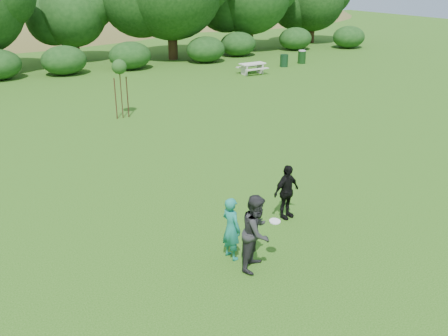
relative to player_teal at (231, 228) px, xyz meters
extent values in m
plane|color=#19470C|center=(1.55, -0.03, -0.82)|extent=(120.00, 120.00, 0.00)
imported|color=#1B7A6D|center=(0.00, 0.00, 0.00)|extent=(0.48, 0.65, 1.65)
imported|color=#29282B|center=(0.30, -0.68, 0.13)|extent=(1.18, 1.14, 1.92)
imported|color=black|center=(2.52, 1.07, -0.01)|extent=(1.01, 0.56, 1.63)
cylinder|color=#13361E|center=(17.24, 20.69, -0.37)|extent=(0.60, 0.60, 0.90)
cylinder|color=white|center=(0.66, -0.90, 0.43)|extent=(0.27, 0.27, 0.05)
cylinder|color=#392216|center=(2.07, 13.60, 0.43)|extent=(0.05, 0.05, 2.50)
sphere|color=#254E1B|center=(2.07, 13.60, 1.68)|extent=(0.70, 0.70, 0.70)
cylinder|color=#3E2618|center=(1.77, 13.60, 0.18)|extent=(0.06, 0.06, 2.00)
cylinder|color=#342014|center=(2.37, 13.60, 0.18)|extent=(0.06, 0.06, 2.00)
cube|color=silver|center=(13.62, 19.52, -0.10)|extent=(1.80, 0.75, 0.08)
cube|color=#BAB6AD|center=(12.97, 19.52, -0.48)|extent=(0.10, 0.70, 0.68)
cube|color=beige|center=(14.27, 19.52, -0.48)|extent=(0.10, 0.70, 0.68)
cube|color=beige|center=(13.62, 18.92, -0.38)|extent=(1.80, 0.28, 0.06)
cube|color=#B5B2A7|center=(13.62, 20.12, -0.38)|extent=(1.80, 0.28, 0.06)
cylinder|color=#143816|center=(19.27, 21.13, -0.37)|extent=(0.60, 0.60, 0.90)
ellipsoid|color=gray|center=(19.27, 21.13, 0.13)|extent=(0.60, 0.60, 0.20)
ellipsoid|color=olive|center=(21.55, 71.97, -15.12)|extent=(100.00, 64.00, 52.00)
ellipsoid|color=olive|center=(31.55, 59.97, -7.42)|extent=(60.00, 44.00, 24.00)
cylinder|color=#3A2616|center=(4.55, 30.97, 0.31)|extent=(0.60, 0.60, 2.27)
sphere|color=#194214|center=(4.55, 30.97, 2.89)|extent=(5.22, 5.22, 5.22)
cylinder|color=#3A2616|center=(11.55, 27.97, 0.84)|extent=(0.76, 0.76, 3.32)
cylinder|color=#3A2616|center=(19.55, 28.97, 0.66)|extent=(0.71, 0.71, 2.97)
cylinder|color=#3A2616|center=(27.55, 29.97, 0.40)|extent=(0.62, 0.62, 2.45)
camera|label=1|loc=(-5.70, -9.30, 5.97)|focal=40.00mm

